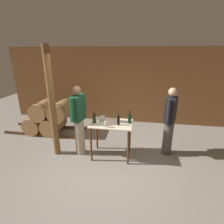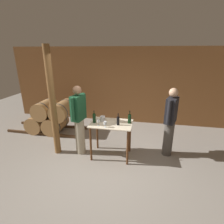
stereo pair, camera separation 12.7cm
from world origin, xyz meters
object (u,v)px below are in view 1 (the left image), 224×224
at_px(person_visitor_with_scarf, 170,120).
at_px(wine_bottle_left, 118,120).
at_px(wooden_post, 52,104).
at_px(ice_bucket, 102,119).
at_px(wine_glass_near_center, 106,123).
at_px(wine_bottle_center, 130,118).
at_px(wine_glass_near_left, 99,121).
at_px(person_host, 79,119).
at_px(wine_bottle_far_left, 94,118).

bearing_deg(person_visitor_with_scarf, wine_bottle_left, -160.97).
distance_m(wooden_post, wine_bottle_left, 1.64).
xyz_separation_m(wine_bottle_left, ice_bucket, (-0.42, 0.17, -0.05)).
xyz_separation_m(wine_glass_near_center, person_visitor_with_scarf, (1.49, 0.60, -0.07)).
bearing_deg(wine_glass_near_center, wine_bottle_center, 33.38).
xyz_separation_m(wine_bottle_left, wine_glass_near_left, (-0.44, -0.12, -0.01)).
distance_m(wine_glass_near_left, person_host, 0.59).
distance_m(wine_bottle_far_left, wine_glass_near_center, 0.39).
bearing_deg(wine_bottle_left, wine_glass_near_center, -145.62).
bearing_deg(wine_bottle_far_left, person_host, 174.87).
distance_m(wooden_post, person_host, 0.73).
bearing_deg(wine_bottle_center, wooden_post, -173.96).
distance_m(wine_bottle_left, person_visitor_with_scarf, 1.30).
height_order(wooden_post, person_visitor_with_scarf, wooden_post).
bearing_deg(wine_glass_near_center, wine_glass_near_left, 161.05).
bearing_deg(person_visitor_with_scarf, ice_bucket, -171.30).
height_order(wine_bottle_left, ice_bucket, wine_bottle_left).
bearing_deg(wine_bottle_left, wooden_post, -178.69).
height_order(wine_bottle_left, wine_bottle_center, wine_bottle_center).
bearing_deg(wine_glass_near_left, person_visitor_with_scarf, 18.04).
height_order(wooden_post, ice_bucket, wooden_post).
bearing_deg(wooden_post, person_host, 10.18).
relative_size(wooden_post, wine_glass_near_left, 18.63).
distance_m(wooden_post, wine_bottle_far_left, 1.07).
bearing_deg(wine_glass_near_center, wooden_post, 173.80).
bearing_deg(ice_bucket, wine_bottle_left, -22.31).
height_order(wooden_post, wine_glass_near_center, wooden_post).
xyz_separation_m(wine_bottle_center, person_host, (-1.25, -0.09, -0.07)).
xyz_separation_m(wine_bottle_left, wine_glass_near_center, (-0.27, -0.18, -0.02)).
relative_size(wine_glass_near_left, ice_bucket, 1.15).
height_order(wine_bottle_far_left, wine_glass_near_left, wine_bottle_far_left).
relative_size(wine_bottle_left, wine_bottle_center, 0.92).
xyz_separation_m(wooden_post, person_host, (0.61, 0.11, -0.40)).
relative_size(wine_bottle_left, person_host, 0.16).
xyz_separation_m(ice_bucket, person_host, (-0.58, -0.10, -0.02)).
distance_m(ice_bucket, person_host, 0.59).
distance_m(person_host, person_visitor_with_scarf, 2.25).
xyz_separation_m(wine_bottle_far_left, wine_glass_near_center, (0.32, -0.22, -0.02)).
distance_m(wooden_post, wine_glass_near_center, 1.39).
bearing_deg(ice_bucket, wooden_post, -170.06).
height_order(wine_glass_near_center, ice_bucket, wine_glass_near_center).
xyz_separation_m(wine_bottle_left, person_visitor_with_scarf, (1.22, 0.42, -0.09)).
xyz_separation_m(wine_bottle_far_left, wine_bottle_center, (0.84, 0.12, -0.00)).
relative_size(wine_bottle_center, person_host, 0.18).
bearing_deg(ice_bucket, wine_bottle_far_left, -141.68).
height_order(wine_bottle_center, wine_glass_near_left, wine_bottle_center).
bearing_deg(wine_bottle_left, wine_bottle_far_left, 176.54).
distance_m(wooden_post, wine_glass_near_left, 1.21).
distance_m(wine_bottle_center, wine_glass_near_left, 0.75).
distance_m(wine_bottle_left, wine_glass_near_center, 0.32).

